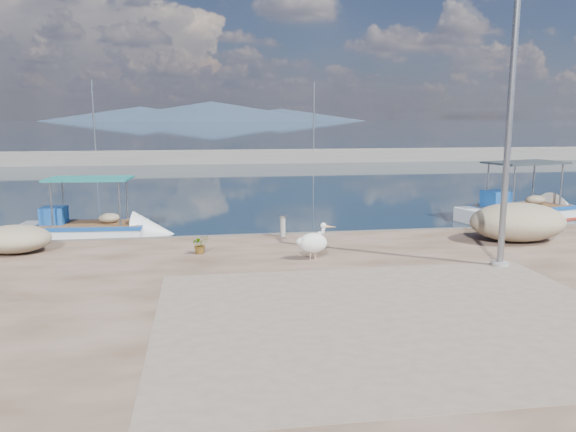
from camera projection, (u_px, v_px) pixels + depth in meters
The scene contains 13 objects.
ground at pixel (312, 296), 13.51m from camera, with size 1400.00×1400.00×0.00m, color #162635.
quay at pixel (397, 416), 7.62m from camera, with size 44.00×22.00×0.50m, color #4A3320.
quay_patch at pixel (394, 317), 10.65m from camera, with size 9.00×7.00×0.01m, color gray.
breakwater at pixel (229, 157), 52.34m from camera, with size 120.00×2.20×7.50m.
mountains at pixel (207, 112), 645.22m from camera, with size 370.00×280.00×22.00m.
boat_left at pixel (91, 232), 20.10m from camera, with size 5.31×2.08×2.50m.
boat_right at pixel (521, 214), 23.69m from camera, with size 6.18×3.34×2.83m.
pelican at pixel (313, 242), 14.91m from camera, with size 1.04×0.55×1.00m.
lamp_post at pixel (508, 136), 13.83m from camera, with size 0.44×0.96×7.00m.
bollard_near at pixel (283, 225), 17.83m from camera, with size 0.22×0.22×0.68m.
potted_plant at pixel (200, 244), 15.60m from camera, with size 0.48×0.41×0.53m, color #33722D.
net_pile_b at pixel (14, 239), 15.69m from camera, with size 2.00×1.55×0.78m, color #C3B291.
net_pile_c at pixel (518, 222), 17.18m from camera, with size 2.98×2.13×1.17m, color #C3B291.
Camera 1 is at (-2.53, -12.73, 4.26)m, focal length 35.00 mm.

